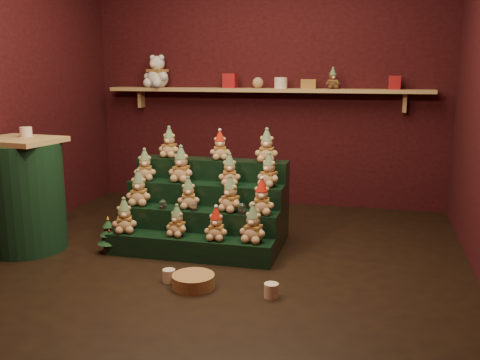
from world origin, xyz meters
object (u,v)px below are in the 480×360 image
(snow_globe_b, at_px, (194,206))
(side_table, at_px, (24,195))
(snow_globe_c, at_px, (242,208))
(brown_bear, at_px, (333,79))
(riser_tier_front, at_px, (189,248))
(snow_globe_a, at_px, (163,204))
(white_bear, at_px, (157,67))
(wicker_basket, at_px, (193,281))
(mug_right, at_px, (271,290))
(mini_christmas_tree, at_px, (108,235))
(mug_left, at_px, (169,276))

(snow_globe_b, xyz_separation_m, side_table, (-1.43, -0.28, 0.08))
(snow_globe_c, height_order, brown_bear, brown_bear)
(riser_tier_front, xyz_separation_m, side_table, (-1.44, -0.12, 0.39))
(snow_globe_a, distance_m, white_bear, 2.19)
(wicker_basket, bearing_deg, mug_right, -3.09)
(snow_globe_b, height_order, brown_bear, brown_bear)
(side_table, relative_size, white_bear, 2.09)
(snow_globe_a, relative_size, white_bear, 0.17)
(riser_tier_front, xyz_separation_m, mug_right, (0.80, -0.60, -0.04))
(mini_christmas_tree, bearing_deg, mug_right, -20.22)
(brown_bear, bearing_deg, side_table, -158.56)
(snow_globe_c, height_order, wicker_basket, snow_globe_c)
(snow_globe_a, distance_m, mug_right, 1.37)
(snow_globe_c, relative_size, mini_christmas_tree, 0.29)
(mug_right, bearing_deg, side_table, 167.96)
(riser_tier_front, xyz_separation_m, snow_globe_b, (-0.01, 0.16, 0.31))
(snow_globe_c, relative_size, wicker_basket, 0.30)
(snow_globe_a, distance_m, mug_left, 0.82)
(snow_globe_b, distance_m, mug_left, 0.76)
(mug_left, bearing_deg, side_table, 164.99)
(snow_globe_b, bearing_deg, brown_bear, 60.27)
(snow_globe_a, relative_size, side_table, 0.08)
(mug_left, bearing_deg, snow_globe_a, 115.00)
(mug_left, relative_size, brown_bear, 0.43)
(snow_globe_a, bearing_deg, snow_globe_b, -0.00)
(mug_left, bearing_deg, wicker_basket, -14.80)
(riser_tier_front, relative_size, wicker_basket, 4.60)
(mini_christmas_tree, distance_m, brown_bear, 2.84)
(riser_tier_front, relative_size, snow_globe_b, 17.82)
(snow_globe_a, height_order, mini_christmas_tree, snow_globe_a)
(riser_tier_front, bearing_deg, mini_christmas_tree, -176.37)
(wicker_basket, bearing_deg, snow_globe_c, 76.55)
(mug_left, height_order, mug_right, mug_right)
(side_table, relative_size, brown_bear, 4.45)
(mini_christmas_tree, relative_size, brown_bear, 1.49)
(mini_christmas_tree, relative_size, mug_right, 3.25)
(mini_christmas_tree, relative_size, mug_left, 3.44)
(snow_globe_a, relative_size, brown_bear, 0.37)
(snow_globe_b, bearing_deg, side_table, -168.88)
(wicker_basket, height_order, white_bear, white_bear)
(snow_globe_c, height_order, mini_christmas_tree, snow_globe_c)
(snow_globe_a, bearing_deg, riser_tier_front, -29.02)
(snow_globe_b, bearing_deg, snow_globe_a, 180.00)
(riser_tier_front, bearing_deg, snow_globe_b, 93.41)
(riser_tier_front, height_order, side_table, side_table)
(snow_globe_b, xyz_separation_m, snow_globe_c, (0.42, 0.00, 0.01))
(riser_tier_front, height_order, snow_globe_a, snow_globe_a)
(side_table, xyz_separation_m, mini_christmas_tree, (0.74, 0.08, -0.32))
(snow_globe_c, bearing_deg, brown_bear, 71.81)
(snow_globe_c, bearing_deg, white_bear, 129.82)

